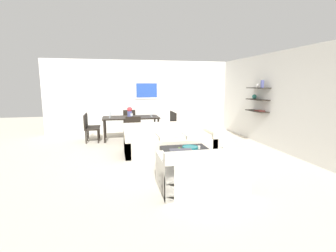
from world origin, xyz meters
TOP-DOWN VIEW (x-y plane):
  - ground_plane at (0.00, 0.00)m, footprint 18.00×18.00m
  - back_wall_unit at (0.29, 3.53)m, footprint 8.40×0.09m
  - right_wall_shelf_unit at (3.03, 0.60)m, footprint 0.34×8.20m
  - sofa_beige at (-0.01, 0.34)m, footprint 2.36×0.90m
  - loveseat_white at (0.03, -2.03)m, footprint 1.45×0.90m
  - coffee_table at (0.13, -0.81)m, footprint 1.05×0.94m
  - decorative_bowl at (0.19, -0.87)m, footprint 0.36×0.36m
  - candle_jar at (0.42, -0.81)m, footprint 0.06×0.06m
  - apple_on_coffee_table at (-0.06, -0.91)m, footprint 0.08×0.08m
  - dining_table at (-0.89, 2.22)m, footprint 1.82×0.87m
  - dining_chair_right_near at (0.43, 2.02)m, footprint 0.44×0.44m
  - dining_chair_head at (-0.89, 3.06)m, footprint 0.44×0.44m
  - dining_chair_right_far at (0.43, 2.41)m, footprint 0.44×0.44m
  - dining_chair_left_far at (-2.20, 2.41)m, footprint 0.44×0.44m
  - dining_chair_left_near at (-2.20, 2.02)m, footprint 0.44×0.44m
  - dining_chair_foot at (-0.89, 1.38)m, footprint 0.44×0.44m
  - wine_glass_right_near at (-0.21, 2.11)m, footprint 0.07×0.07m
  - wine_glass_foot at (-0.89, 1.84)m, footprint 0.08×0.08m
  - wine_glass_left_far at (-1.56, 2.32)m, footprint 0.07×0.07m
  - wine_glass_right_far at (-0.21, 2.32)m, footprint 0.06×0.06m
  - wine_glass_left_near at (-1.56, 2.11)m, footprint 0.07×0.07m
  - centerpiece_vase at (-0.93, 2.22)m, footprint 0.16×0.16m

SIDE VIEW (x-z plane):
  - ground_plane at x=0.00m, z-range 0.00..0.00m
  - coffee_table at x=0.13m, z-range 0.00..0.38m
  - sofa_beige at x=-0.01m, z-range -0.10..0.68m
  - loveseat_white at x=0.03m, z-range -0.10..0.68m
  - candle_jar at x=0.42m, z-range 0.38..0.45m
  - apple_on_coffee_table at x=-0.06m, z-range 0.38..0.46m
  - decorative_bowl at x=0.19m, z-range 0.38..0.47m
  - dining_chair_right_near at x=0.43m, z-range 0.06..0.94m
  - dining_chair_head at x=-0.89m, z-range 0.06..0.94m
  - dining_chair_right_far at x=0.43m, z-range 0.06..0.94m
  - dining_chair_left_far at x=-2.20m, z-range 0.06..0.94m
  - dining_chair_left_near at x=-2.20m, z-range 0.06..0.94m
  - dining_chair_foot at x=-0.89m, z-range 0.06..0.94m
  - dining_table at x=-0.89m, z-range 0.30..1.05m
  - wine_glass_right_near at x=-0.21m, z-range 0.78..0.92m
  - wine_glass_foot at x=-0.89m, z-range 0.79..0.94m
  - wine_glass_left_near at x=-1.56m, z-range 0.78..0.95m
  - wine_glass_left_far at x=-1.56m, z-range 0.79..0.95m
  - wine_glass_right_far at x=-0.21m, z-range 0.78..0.95m
  - centerpiece_vase at x=-0.93m, z-range 0.75..1.08m
  - right_wall_shelf_unit at x=3.03m, z-range 0.00..2.70m
  - back_wall_unit at x=0.29m, z-range 0.00..2.70m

